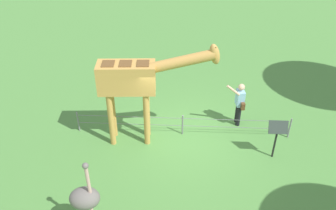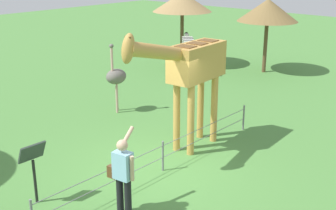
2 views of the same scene
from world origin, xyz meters
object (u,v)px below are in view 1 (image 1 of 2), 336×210
object	(u,v)px
ostrich	(85,198)
giraffe	(136,81)
visitor	(240,102)
info_sign	(277,132)

from	to	relation	value
ostrich	giraffe	bearing A→B (deg)	78.31
visitor	ostrich	size ratio (longest dim) A/B	0.74
giraffe	visitor	size ratio (longest dim) A/B	2.18
giraffe	info_sign	size ratio (longest dim) A/B	2.75
giraffe	info_sign	world-z (taller)	giraffe
giraffe	info_sign	xyz separation A→B (m)	(4.20, -0.65, -1.23)
giraffe	info_sign	bearing A→B (deg)	-8.83
ostrich	info_sign	xyz separation A→B (m)	(4.95, 2.97, -0.23)
visitor	info_sign	xyz separation A→B (m)	(0.90, -1.66, 0.05)
visitor	ostrich	world-z (taller)	ostrich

